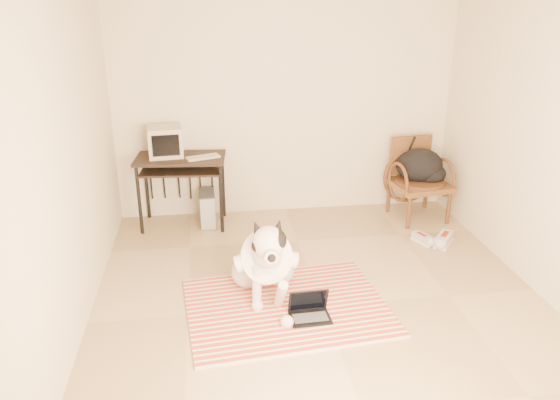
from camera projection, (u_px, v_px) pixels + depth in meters
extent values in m
plane|color=tan|center=(322.00, 305.00, 4.81)|extent=(4.50, 4.50, 0.00)
plane|color=beige|center=(286.00, 102.00, 6.39)|extent=(4.50, 0.00, 4.50)
plane|color=beige|center=(444.00, 320.00, 2.24)|extent=(4.50, 0.00, 4.50)
plane|color=beige|center=(64.00, 170.00, 4.06)|extent=(0.00, 4.50, 4.50)
cube|color=red|center=(303.00, 342.00, 4.29)|extent=(1.73, 0.43, 0.02)
cube|color=#357331|center=(295.00, 324.00, 4.53)|extent=(1.73, 0.43, 0.02)
cube|color=#613371|center=(287.00, 307.00, 4.77)|extent=(1.73, 0.43, 0.02)
cube|color=#EA9647|center=(280.00, 292.00, 5.00)|extent=(1.73, 0.43, 0.02)
cube|color=beige|center=(274.00, 278.00, 5.24)|extent=(1.73, 0.43, 0.02)
sphere|color=silver|center=(247.00, 272.00, 5.05)|extent=(0.30, 0.30, 0.30)
sphere|color=silver|center=(278.00, 270.00, 5.09)|extent=(0.30, 0.30, 0.30)
ellipsoid|color=silver|center=(263.00, 269.00, 5.05)|extent=(0.37, 0.34, 0.30)
ellipsoid|color=silver|center=(265.00, 259.00, 4.81)|extent=(0.37, 0.68, 0.65)
cylinder|color=white|center=(265.00, 258.00, 4.82)|extent=(0.45, 0.58, 0.59)
sphere|color=silver|center=(267.00, 254.00, 4.58)|extent=(0.25, 0.25, 0.25)
sphere|color=silver|center=(269.00, 242.00, 4.44)|extent=(0.28, 0.28, 0.28)
ellipsoid|color=black|center=(274.00, 240.00, 4.44)|extent=(0.21, 0.24, 0.20)
cylinder|color=silver|center=(270.00, 254.00, 4.34)|extent=(0.12, 0.14, 0.11)
sphere|color=black|center=(272.00, 258.00, 4.27)|extent=(0.07, 0.07, 0.07)
cone|color=black|center=(257.00, 228.00, 4.44)|extent=(0.14, 0.14, 0.17)
cone|color=black|center=(278.00, 227.00, 4.47)|extent=(0.14, 0.14, 0.17)
torus|color=silver|center=(268.00, 250.00, 4.55)|extent=(0.24, 0.13, 0.22)
cylinder|color=silver|center=(257.00, 287.00, 4.67)|extent=(0.08, 0.12, 0.41)
cylinder|color=silver|center=(281.00, 295.00, 4.59)|extent=(0.08, 0.37, 0.42)
sphere|color=silver|center=(257.00, 306.00, 4.71)|extent=(0.11, 0.11, 0.11)
sphere|color=silver|center=(287.00, 322.00, 4.47)|extent=(0.11, 0.11, 0.11)
cone|color=black|center=(258.00, 267.00, 5.34)|extent=(0.20, 0.41, 0.10)
cube|color=black|center=(310.00, 318.00, 4.58)|extent=(0.35, 0.25, 0.02)
cube|color=#464648|center=(310.00, 317.00, 4.56)|extent=(0.29, 0.15, 0.00)
cube|color=black|center=(308.00, 300.00, 4.61)|extent=(0.34, 0.09, 0.22)
cube|color=black|center=(308.00, 301.00, 4.60)|extent=(0.30, 0.08, 0.19)
cube|color=black|center=(180.00, 158.00, 6.14)|extent=(1.04, 0.64, 0.03)
cube|color=black|center=(181.00, 170.00, 6.14)|extent=(0.92, 0.52, 0.02)
cylinder|color=black|center=(139.00, 201.00, 6.06)|extent=(0.04, 0.04, 0.80)
cylinder|color=black|center=(147.00, 186.00, 6.49)|extent=(0.04, 0.04, 0.80)
cylinder|color=black|center=(221.00, 199.00, 6.10)|extent=(0.04, 0.04, 0.80)
cylinder|color=black|center=(223.00, 185.00, 6.53)|extent=(0.04, 0.04, 0.80)
cube|color=#B2A88B|center=(165.00, 141.00, 6.12)|extent=(0.41, 0.39, 0.33)
cube|color=black|center=(166.00, 146.00, 5.96)|extent=(0.30, 0.04, 0.24)
cube|color=#B2A88B|center=(203.00, 157.00, 6.08)|extent=(0.39, 0.25, 0.02)
cube|color=#464648|center=(208.00, 208.00, 6.40)|extent=(0.18, 0.41, 0.39)
cube|color=#ADADB2|center=(208.00, 215.00, 6.21)|extent=(0.17, 0.01, 0.37)
cube|color=brown|center=(419.00, 185.00, 6.47)|extent=(0.70, 0.69, 0.06)
cylinder|color=#3C2110|center=(420.00, 182.00, 6.46)|extent=(0.58, 0.58, 0.04)
cube|color=brown|center=(410.00, 155.00, 6.62)|extent=(0.54, 0.12, 0.47)
cylinder|color=#3C2110|center=(409.00, 213.00, 6.26)|extent=(0.05, 0.05, 0.39)
cylinder|color=#3C2110|center=(388.00, 197.00, 6.72)|extent=(0.05, 0.05, 0.39)
cylinder|color=#3C2110|center=(448.00, 208.00, 6.39)|extent=(0.05, 0.05, 0.39)
cylinder|color=#3C2110|center=(426.00, 193.00, 6.85)|extent=(0.05, 0.05, 0.39)
ellipsoid|color=black|center=(419.00, 166.00, 6.46)|extent=(0.55, 0.46, 0.41)
ellipsoid|color=black|center=(432.00, 174.00, 6.43)|extent=(0.34, 0.28, 0.24)
cube|color=silver|center=(422.00, 241.00, 5.98)|extent=(0.20, 0.29, 0.02)
cube|color=#949499|center=(423.00, 238.00, 5.97)|extent=(0.19, 0.28, 0.08)
cube|color=maroon|center=(423.00, 235.00, 5.96)|extent=(0.09, 0.14, 0.02)
cube|color=silver|center=(443.00, 243.00, 5.94)|extent=(0.31, 0.34, 0.03)
cube|color=#949499|center=(444.00, 239.00, 5.92)|extent=(0.30, 0.33, 0.10)
cube|color=maroon|center=(444.00, 235.00, 5.90)|extent=(0.15, 0.16, 0.02)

